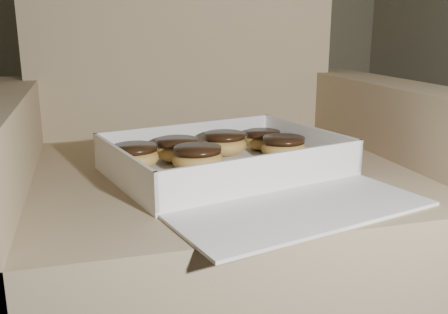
% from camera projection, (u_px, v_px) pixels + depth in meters
% --- Properties ---
extents(armchair, '(0.89, 0.75, 0.93)m').
position_uv_depth(armchair, '(210.00, 215.00, 1.02)').
color(armchair, '#9D8B64').
rests_on(armchair, floor).
extents(bakery_box, '(0.48, 0.52, 0.06)m').
position_uv_depth(bakery_box, '(237.00, 170.00, 0.85)').
color(bakery_box, white).
rests_on(bakery_box, armchair).
extents(donut_a, '(0.09, 0.09, 0.04)m').
position_uv_depth(donut_a, '(198.00, 158.00, 0.85)').
color(donut_a, '#BF9342').
rests_on(donut_a, bakery_box).
extents(donut_b, '(0.09, 0.09, 0.04)m').
position_uv_depth(donut_b, '(224.00, 143.00, 0.96)').
color(donut_b, '#BF9342').
rests_on(donut_b, bakery_box).
extents(donut_c, '(0.08, 0.08, 0.04)m').
position_uv_depth(donut_c, '(284.00, 147.00, 0.93)').
color(donut_c, '#BF9342').
rests_on(donut_c, bakery_box).
extents(donut_d, '(0.08, 0.08, 0.04)m').
position_uv_depth(donut_d, '(177.00, 149.00, 0.92)').
color(donut_d, '#BF9342').
rests_on(donut_d, bakery_box).
extents(donut_e, '(0.08, 0.08, 0.04)m').
position_uv_depth(donut_e, '(135.00, 156.00, 0.87)').
color(donut_e, '#BF9342').
rests_on(donut_e, bakery_box).
extents(donut_f, '(0.08, 0.08, 0.04)m').
position_uv_depth(donut_f, '(263.00, 139.00, 1.01)').
color(donut_f, '#BF9342').
rests_on(donut_f, bakery_box).
extents(crumb_a, '(0.01, 0.01, 0.00)m').
position_uv_depth(crumb_a, '(264.00, 184.00, 0.79)').
color(crumb_a, black).
rests_on(crumb_a, bakery_box).
extents(crumb_b, '(0.01, 0.01, 0.00)m').
position_uv_depth(crumb_b, '(159.00, 193.00, 0.75)').
color(crumb_b, black).
rests_on(crumb_b, bakery_box).
extents(crumb_c, '(0.01, 0.01, 0.00)m').
position_uv_depth(crumb_c, '(298.00, 166.00, 0.89)').
color(crumb_c, black).
rests_on(crumb_c, bakery_box).
extents(crumb_d, '(0.01, 0.01, 0.00)m').
position_uv_depth(crumb_d, '(178.00, 184.00, 0.79)').
color(crumb_d, black).
rests_on(crumb_d, bakery_box).
extents(crumb_e, '(0.01, 0.01, 0.00)m').
position_uv_depth(crumb_e, '(291.00, 173.00, 0.85)').
color(crumb_e, black).
rests_on(crumb_e, bakery_box).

